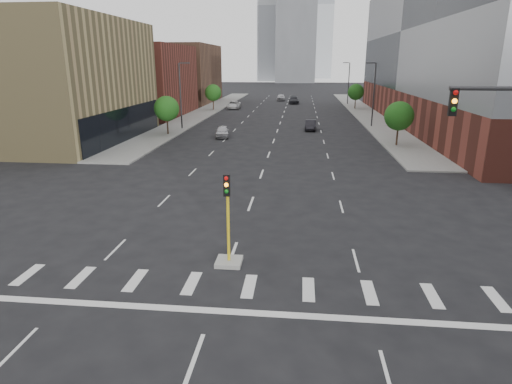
% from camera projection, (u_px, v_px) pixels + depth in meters
% --- Properties ---
extents(sidewalk_left_far, '(5.00, 92.00, 0.15)m').
position_uv_depth(sidewalk_left_far, '(208.00, 110.00, 83.46)').
color(sidewalk_left_far, gray).
rests_on(sidewalk_left_far, ground).
extents(sidewalk_right_far, '(5.00, 92.00, 0.15)m').
position_uv_depth(sidewalk_right_far, '(364.00, 112.00, 80.50)').
color(sidewalk_right_far, gray).
rests_on(sidewalk_right_far, ground).
extents(building_left_mid, '(20.00, 24.00, 14.00)m').
position_uv_depth(building_left_mid, '(40.00, 81.00, 50.32)').
color(building_left_mid, '#978555').
rests_on(building_left_mid, ground).
extents(building_left_far_a, '(20.00, 22.00, 12.00)m').
position_uv_depth(building_left_far_a, '(127.00, 81.00, 75.36)').
color(building_left_far_a, brown).
rests_on(building_left_far_a, ground).
extents(building_left_far_b, '(20.00, 24.00, 13.00)m').
position_uv_depth(building_left_far_b, '(170.00, 74.00, 99.95)').
color(building_left_far_b, brown).
rests_on(building_left_far_b, ground).
extents(building_right_main, '(24.00, 70.00, 22.00)m').
position_uv_depth(building_right_main, '(483.00, 49.00, 62.56)').
color(building_right_main, brown).
rests_on(building_right_main, ground).
extents(tower_left, '(22.00, 22.00, 70.00)m').
position_uv_depth(tower_left, '(281.00, 8.00, 211.53)').
color(tower_left, '#B2B7BC').
rests_on(tower_left, ground).
extents(tower_right, '(20.00, 20.00, 80.00)m').
position_uv_depth(tower_right, '(316.00, 6.00, 246.37)').
color(tower_right, '#B2B7BC').
rests_on(tower_right, ground).
extents(tower_mid, '(18.00, 18.00, 44.00)m').
position_uv_depth(tower_mid, '(296.00, 33.00, 195.50)').
color(tower_mid, slate).
rests_on(tower_mid, ground).
extents(median_traffic_signal, '(1.20, 1.20, 4.40)m').
position_uv_depth(median_traffic_signal, '(228.00, 245.00, 19.83)').
color(median_traffic_signal, '#999993').
rests_on(median_traffic_signal, ground).
extents(streetlight_right_a, '(1.60, 0.22, 9.07)m').
position_uv_depth(streetlight_right_a, '(373.00, 92.00, 61.14)').
color(streetlight_right_a, '#2D2D30').
rests_on(streetlight_right_a, ground).
extents(streetlight_right_b, '(1.60, 0.22, 9.07)m').
position_uv_depth(streetlight_right_b, '(348.00, 82.00, 94.44)').
color(streetlight_right_b, '#2D2D30').
rests_on(streetlight_right_b, ground).
extents(streetlight_left, '(1.60, 0.22, 9.07)m').
position_uv_depth(streetlight_left, '(181.00, 93.00, 59.03)').
color(streetlight_left, '#2D2D30').
rests_on(streetlight_left, ground).
extents(tree_left_near, '(3.20, 3.20, 4.85)m').
position_uv_depth(tree_left_near, '(167.00, 109.00, 54.80)').
color(tree_left_near, '#382619').
rests_on(tree_left_near, ground).
extents(tree_left_far, '(3.20, 3.20, 4.85)m').
position_uv_depth(tree_left_far, '(213.00, 93.00, 83.34)').
color(tree_left_far, '#382619').
rests_on(tree_left_far, ground).
extents(tree_right_near, '(3.20, 3.20, 4.85)m').
position_uv_depth(tree_right_near, '(399.00, 116.00, 47.27)').
color(tree_right_near, '#382619').
rests_on(tree_right_near, ground).
extents(tree_right_far, '(3.20, 3.20, 4.85)m').
position_uv_depth(tree_right_far, '(356.00, 92.00, 85.34)').
color(tree_right_far, '#382619').
rests_on(tree_right_far, ground).
extents(car_near_left, '(2.23, 4.36, 1.42)m').
position_uv_depth(car_near_left, '(222.00, 131.00, 54.02)').
color(car_near_left, '#AFAFB4').
rests_on(car_near_left, ground).
extents(car_mid_right, '(1.68, 4.28, 1.39)m').
position_uv_depth(car_mid_right, '(311.00, 125.00, 59.62)').
color(car_mid_right, black).
rests_on(car_mid_right, ground).
extents(car_far_left, '(2.82, 5.64, 1.53)m').
position_uv_depth(car_far_left, '(234.00, 105.00, 87.19)').
color(car_far_left, silver).
rests_on(car_far_left, ground).
extents(car_deep_right, '(2.45, 5.52, 1.58)m').
position_uv_depth(car_deep_right, '(294.00, 100.00, 97.80)').
color(car_deep_right, '#222227').
rests_on(car_deep_right, ground).
extents(car_distant, '(2.00, 4.83, 1.64)m').
position_uv_depth(car_distant, '(281.00, 97.00, 105.53)').
color(car_distant, '#B2B1B5').
rests_on(car_distant, ground).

